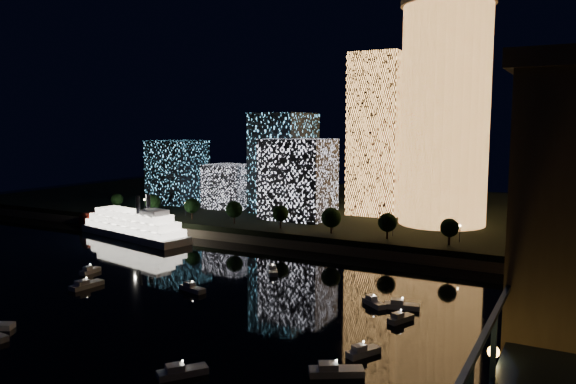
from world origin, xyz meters
name	(u,v)px	position (x,y,z in m)	size (l,w,h in m)	color
ground	(199,337)	(0.00, 0.00, 0.00)	(520.00, 520.00, 0.00)	black
far_bank	(416,214)	(0.00, 160.00, 2.50)	(420.00, 160.00, 5.00)	black
seawall	(352,250)	(0.00, 82.00, 1.50)	(420.00, 6.00, 3.00)	#6B5E4C
tower_cylindrical	(445,114)	(18.97, 125.28, 46.18)	(34.00, 34.00, 82.10)	#FFA751
tower_rectangular	(378,135)	(-10.66, 137.09, 38.15)	(20.84, 20.84, 66.30)	#FFA751
midrise_blocks	(255,171)	(-61.34, 121.35, 22.01)	(95.46, 40.22, 42.25)	white
truss_bridge	(566,301)	(65.00, 3.72, 16.25)	(13.00, 266.00, 50.00)	navy
riverboat	(130,225)	(-85.17, 69.39, 4.42)	(58.28, 23.25, 17.22)	silver
motorboats	(223,317)	(-1.23, 10.30, 0.81)	(106.56, 74.19, 2.78)	silver
esplanade_trees	(278,213)	(-30.92, 88.00, 10.47)	(165.16, 6.92, 8.96)	black
street_lamps	(279,214)	(-34.00, 94.00, 9.02)	(132.70, 0.70, 5.65)	black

